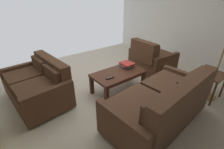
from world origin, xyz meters
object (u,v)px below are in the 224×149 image
object	(u,v)px
coffee_table	(118,75)
loveseat_near	(39,84)
tv_remote	(110,78)
armchair_side	(151,59)
sofa_main	(162,104)
end_table	(209,77)
book_stack	(127,65)

from	to	relation	value
coffee_table	loveseat_near	bearing A→B (deg)	-25.91
tv_remote	armchair_side	bearing A→B (deg)	-169.57
sofa_main	coffee_table	xyz separation A→B (m)	(-0.08, -1.14, -0.00)
coffee_table	tv_remote	world-z (taller)	tv_remote
end_table	tv_remote	size ratio (longest dim) A/B	3.24
end_table	coffee_table	bearing A→B (deg)	-44.32
sofa_main	book_stack	distance (m)	1.31
loveseat_near	coffee_table	distance (m)	1.55
book_stack	coffee_table	bearing A→B (deg)	17.15
tv_remote	coffee_table	bearing A→B (deg)	-161.31
loveseat_near	book_stack	world-z (taller)	loveseat_near
end_table	tv_remote	bearing A→B (deg)	-35.96
loveseat_near	armchair_side	world-z (taller)	armchair_side
coffee_table	sofa_main	bearing A→B (deg)	85.77
sofa_main	end_table	world-z (taller)	sofa_main
sofa_main	coffee_table	bearing A→B (deg)	-94.23
sofa_main	tv_remote	world-z (taller)	sofa_main
loveseat_near	tv_remote	xyz separation A→B (m)	(-1.10, 0.78, 0.10)
coffee_table	end_table	world-z (taller)	end_table
armchair_side	book_stack	world-z (taller)	armchair_side
coffee_table	tv_remote	bearing A→B (deg)	18.69
sofa_main	book_stack	size ratio (longest dim) A/B	5.70
loveseat_near	coffee_table	size ratio (longest dim) A/B	1.36
end_table	armchair_side	xyz separation A→B (m)	(-0.00, -1.41, -0.08)
sofa_main	book_stack	bearing A→B (deg)	-108.10
loveseat_near	tv_remote	world-z (taller)	loveseat_near
end_table	book_stack	bearing A→B (deg)	-54.83
sofa_main	end_table	size ratio (longest dim) A/B	3.43
sofa_main	coffee_table	size ratio (longest dim) A/B	1.68
coffee_table	armchair_side	size ratio (longest dim) A/B	1.05
loveseat_near	coffee_table	xyz separation A→B (m)	(-1.40, 0.68, 0.03)
sofa_main	loveseat_near	distance (m)	2.24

